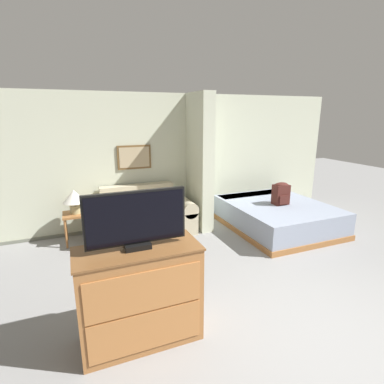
% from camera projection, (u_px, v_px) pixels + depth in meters
% --- Properties ---
extents(ground_plane, '(20.00, 20.00, 0.00)m').
position_uv_depth(ground_plane, '(332.00, 350.00, 2.88)').
color(ground_plane, gray).
extents(wall_back, '(6.99, 0.16, 2.60)m').
position_uv_depth(wall_back, '(183.00, 160.00, 6.17)').
color(wall_back, beige).
rests_on(wall_back, ground_plane).
extents(wall_partition_pillar, '(0.24, 0.85, 2.60)m').
position_uv_depth(wall_partition_pillar, '(199.00, 162.00, 5.79)').
color(wall_partition_pillar, beige).
rests_on(wall_partition_pillar, ground_plane).
extents(couch, '(1.96, 0.84, 0.90)m').
position_uv_depth(couch, '(142.00, 218.00, 5.60)').
color(couch, '#B7AD8E').
rests_on(couch, ground_plane).
extents(coffee_table, '(0.67, 0.51, 0.40)m').
position_uv_depth(coffee_table, '(152.00, 236.00, 4.71)').
color(coffee_table, '#996033').
rests_on(coffee_table, ground_plane).
extents(side_table, '(0.43, 0.43, 0.54)m').
position_uv_depth(side_table, '(76.00, 218.00, 5.21)').
color(side_table, '#996033').
rests_on(side_table, ground_plane).
extents(table_lamp, '(0.38, 0.38, 0.41)m').
position_uv_depth(table_lamp, '(74.00, 198.00, 5.11)').
color(table_lamp, tan).
rests_on(table_lamp, side_table).
extents(tv_dresser, '(1.17, 0.52, 1.00)m').
position_uv_depth(tv_dresser, '(140.00, 295.00, 2.91)').
color(tv_dresser, '#996033').
rests_on(tv_dresser, ground_plane).
extents(tv, '(0.93, 0.16, 0.55)m').
position_uv_depth(tv, '(136.00, 220.00, 2.72)').
color(tv, black).
rests_on(tv, tv_dresser).
extents(bed, '(1.81, 2.13, 0.50)m').
position_uv_depth(bed, '(276.00, 215.00, 5.95)').
color(bed, '#996033').
rests_on(bed, ground_plane).
extents(backpack, '(0.30, 0.23, 0.43)m').
position_uv_depth(backpack, '(281.00, 193.00, 5.78)').
color(backpack, '#471E19').
rests_on(backpack, bed).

